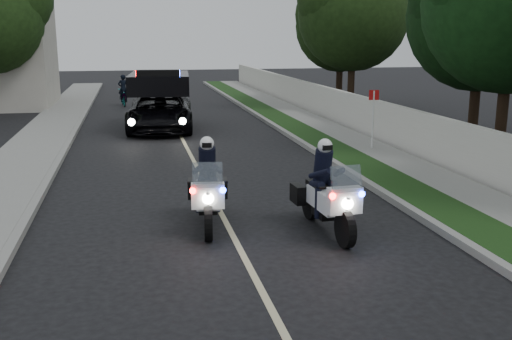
# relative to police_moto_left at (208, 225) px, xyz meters

# --- Properties ---
(ground) EXTENTS (120.00, 120.00, 0.00)m
(ground) POSITION_rel_police_moto_left_xyz_m (0.39, -3.01, 0.00)
(ground) COLOR black
(ground) RESTS_ON ground
(curb_right) EXTENTS (0.20, 60.00, 0.15)m
(curb_right) POSITION_rel_police_moto_left_xyz_m (4.49, 6.99, 0.07)
(curb_right) COLOR gray
(curb_right) RESTS_ON ground
(grass_verge) EXTENTS (1.20, 60.00, 0.16)m
(grass_verge) POSITION_rel_police_moto_left_xyz_m (5.19, 6.99, 0.08)
(grass_verge) COLOR #193814
(grass_verge) RESTS_ON ground
(sidewalk_right) EXTENTS (1.40, 60.00, 0.16)m
(sidewalk_right) POSITION_rel_police_moto_left_xyz_m (6.49, 6.99, 0.08)
(sidewalk_right) COLOR gray
(sidewalk_right) RESTS_ON ground
(property_wall) EXTENTS (0.22, 60.00, 1.50)m
(property_wall) POSITION_rel_police_moto_left_xyz_m (7.49, 6.99, 0.75)
(property_wall) COLOR beige
(property_wall) RESTS_ON ground
(curb_left) EXTENTS (0.20, 60.00, 0.15)m
(curb_left) POSITION_rel_police_moto_left_xyz_m (-3.71, 6.99, 0.07)
(curb_left) COLOR gray
(curb_left) RESTS_ON ground
(sidewalk_left) EXTENTS (2.00, 60.00, 0.16)m
(sidewalk_left) POSITION_rel_police_moto_left_xyz_m (-4.81, 6.99, 0.08)
(sidewalk_left) COLOR gray
(sidewalk_left) RESTS_ON ground
(lane_marking) EXTENTS (0.12, 50.00, 0.01)m
(lane_marking) POSITION_rel_police_moto_left_xyz_m (0.39, 6.99, 0.00)
(lane_marking) COLOR #BFB78C
(lane_marking) RESTS_ON ground
(police_moto_left) EXTENTS (1.02, 2.25, 1.85)m
(police_moto_left) POSITION_rel_police_moto_left_xyz_m (0.00, 0.00, 0.00)
(police_moto_left) COLOR silver
(police_moto_left) RESTS_ON ground
(police_moto_right) EXTENTS (0.90, 2.25, 1.87)m
(police_moto_right) POSITION_rel_police_moto_left_xyz_m (2.26, -0.88, 0.00)
(police_moto_right) COLOR silver
(police_moto_right) RESTS_ON ground
(police_suv) EXTENTS (3.03, 5.77, 2.71)m
(police_suv) POSITION_rel_police_moto_left_xyz_m (-0.29, 13.04, 0.00)
(police_suv) COLOR black
(police_suv) RESTS_ON ground
(bicycle) EXTENTS (0.83, 1.95, 0.99)m
(bicycle) POSITION_rel_police_moto_left_xyz_m (-1.85, 22.14, 0.00)
(bicycle) COLOR black
(bicycle) RESTS_ON ground
(cyclist) EXTENTS (0.55, 0.37, 1.53)m
(cyclist) POSITION_rel_police_moto_left_xyz_m (-1.85, 22.14, 0.00)
(cyclist) COLOR black
(cyclist) RESTS_ON ground
(sign_post) EXTENTS (0.40, 0.40, 2.16)m
(sign_post) POSITION_rel_police_moto_left_xyz_m (6.39, 6.65, 0.00)
(sign_post) COLOR #B60D0F
(sign_post) RESTS_ON ground
(tree_right_b) EXTENTS (6.13, 6.13, 9.31)m
(tree_right_b) POSITION_rel_police_moto_left_xyz_m (10.24, 5.29, 0.00)
(tree_right_b) COLOR #133712
(tree_right_b) RESTS_ON ground
(tree_right_c) EXTENTS (5.26, 5.26, 8.69)m
(tree_right_c) POSITION_rel_police_moto_left_xyz_m (10.65, 7.56, 0.00)
(tree_right_c) COLOR black
(tree_right_c) RESTS_ON ground
(tree_right_d) EXTENTS (6.32, 6.32, 9.41)m
(tree_right_d) POSITION_rel_police_moto_left_xyz_m (9.75, 17.55, 0.00)
(tree_right_d) COLOR #1D3712
(tree_right_d) RESTS_ON ground
(tree_right_e) EXTENTS (5.51, 5.51, 8.41)m
(tree_right_e) POSITION_rel_police_moto_left_xyz_m (10.18, 20.53, 0.00)
(tree_right_e) COLOR #1B3410
(tree_right_e) RESTS_ON ground
(tree_left_far) EXTENTS (6.27, 6.27, 9.51)m
(tree_left_far) POSITION_rel_police_moto_left_xyz_m (-8.73, 24.46, 0.00)
(tree_left_far) COLOR black
(tree_left_far) RESTS_ON ground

